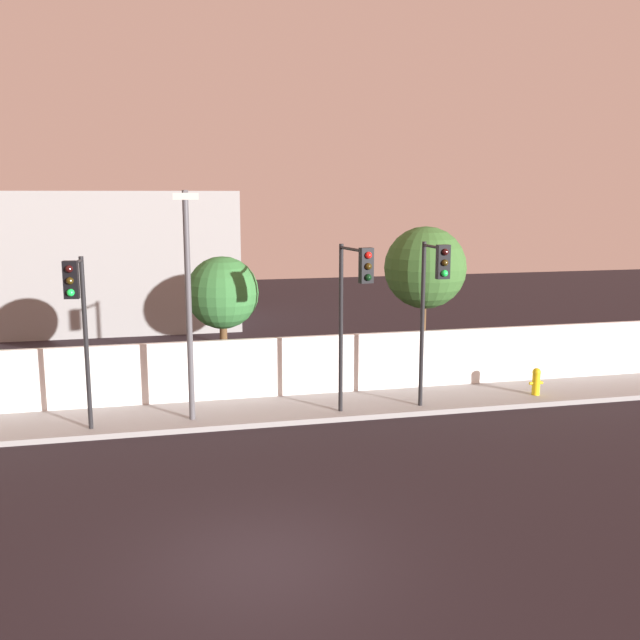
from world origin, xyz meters
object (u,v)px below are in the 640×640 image
(traffic_light_center, at_px, (433,290))
(roadside_tree_midright, at_px, (425,268))
(traffic_light_right, at_px, (78,308))
(street_lamp_curbside, at_px, (188,287))
(fire_hydrant, at_px, (536,380))
(roadside_tree_midleft, at_px, (222,293))
(traffic_light_left, at_px, (354,294))

(traffic_light_center, bearing_deg, roadside_tree_midright, 71.92)
(traffic_light_center, height_order, roadside_tree_midright, roadside_tree_midright)
(traffic_light_right, bearing_deg, street_lamp_curbside, 12.36)
(fire_hydrant, distance_m, roadside_tree_midright, 5.01)
(street_lamp_curbside, distance_m, fire_hydrant, 10.88)
(traffic_light_right, distance_m, street_lamp_curbside, 2.79)
(traffic_light_center, distance_m, traffic_light_right, 9.27)
(roadside_tree_midleft, bearing_deg, traffic_light_left, -51.11)
(traffic_light_left, relative_size, traffic_light_right, 1.05)
(traffic_light_center, relative_size, fire_hydrant, 5.67)
(traffic_light_left, distance_m, roadside_tree_midright, 5.23)
(traffic_light_right, distance_m, roadside_tree_midright, 11.13)
(traffic_light_left, height_order, traffic_light_right, traffic_light_left)
(traffic_light_center, distance_m, street_lamp_curbside, 6.60)
(roadside_tree_midright, bearing_deg, traffic_light_left, -132.13)
(traffic_light_right, height_order, street_lamp_curbside, street_lamp_curbside)
(street_lamp_curbside, distance_m, roadside_tree_midright, 8.39)
(traffic_light_left, bearing_deg, roadside_tree_midleft, 128.89)
(traffic_light_right, bearing_deg, traffic_light_center, -0.30)
(roadside_tree_midright, bearing_deg, traffic_light_center, -108.08)
(roadside_tree_midright, bearing_deg, street_lamp_curbside, -158.21)
(street_lamp_curbside, bearing_deg, traffic_light_left, -10.06)
(traffic_light_center, relative_size, roadside_tree_midright, 0.92)
(street_lamp_curbside, bearing_deg, traffic_light_right, -167.64)
(street_lamp_curbside, height_order, fire_hydrant, street_lamp_curbside)
(traffic_light_right, xyz_separation_m, fire_hydrant, (13.09, 0.89, -2.86))
(traffic_light_right, bearing_deg, roadside_tree_midright, 19.45)
(traffic_light_center, height_order, traffic_light_right, traffic_light_center)
(fire_hydrant, bearing_deg, traffic_light_right, -176.10)
(fire_hydrant, xyz_separation_m, roadside_tree_midleft, (-9.23, 2.81, 2.59))
(traffic_light_left, distance_m, roadside_tree_midleft, 4.99)
(street_lamp_curbside, height_order, roadside_tree_midleft, street_lamp_curbside)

